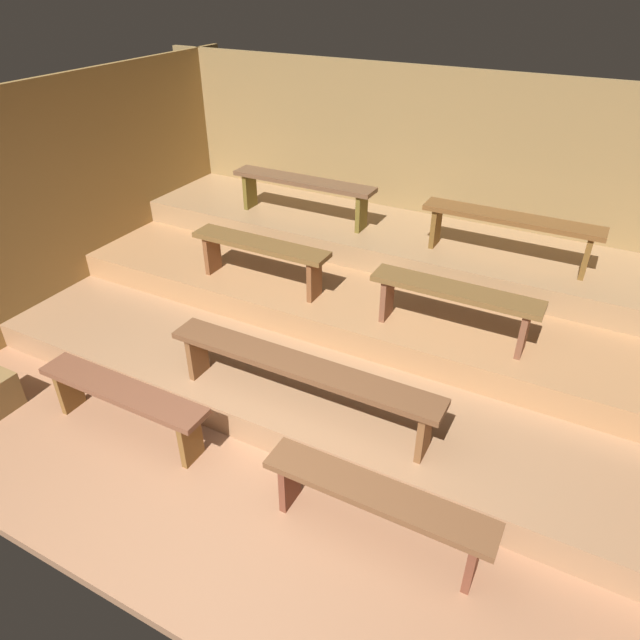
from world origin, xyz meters
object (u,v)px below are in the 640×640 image
object	(u,v)px
bench_lower_center	(300,372)
bench_upper_left	(303,187)
bench_floor_left	(123,397)
bench_floor_right	(376,501)
bench_middle_right	(454,298)
bench_upper_right	(510,225)
bench_middle_left	(260,251)

from	to	relation	value
bench_lower_center	bench_upper_left	distance (m)	2.72
bench_floor_left	bench_floor_right	xyz separation A→B (m)	(2.14, 0.00, 0.00)
bench_middle_right	bench_upper_left	distance (m)	2.39
bench_upper_left	bench_floor_right	bearing A→B (deg)	-53.61
bench_upper_left	bench_middle_right	bearing A→B (deg)	-28.74
bench_lower_center	bench_upper_left	xyz separation A→B (m)	(-1.29, 2.34, 0.49)
bench_floor_left	bench_upper_right	xyz separation A→B (m)	(2.19, 2.97, 0.76)
bench_floor_right	bench_upper_right	xyz separation A→B (m)	(0.05, 2.97, 0.76)
bench_middle_left	bench_upper_left	bearing A→B (deg)	98.29
bench_middle_left	bench_floor_right	bearing A→B (deg)	-42.14
bench_floor_right	bench_lower_center	bearing A→B (deg)	145.13
bench_floor_left	bench_middle_left	bearing A→B (deg)	86.50
bench_lower_center	bench_middle_right	world-z (taller)	bench_middle_right
bench_floor_right	bench_lower_center	xyz separation A→B (m)	(-0.90, 0.63, 0.27)
bench_middle_left	bench_upper_left	size ratio (longest dim) A/B	0.85
bench_upper_right	bench_floor_left	bearing A→B (deg)	-126.39
bench_middle_right	bench_lower_center	bearing A→B (deg)	-123.33
bench_lower_center	bench_middle_right	distance (m)	1.46
bench_floor_right	bench_upper_right	distance (m)	3.07
bench_floor_right	bench_middle_right	xyz separation A→B (m)	(-0.11, 1.83, 0.50)
bench_upper_left	bench_floor_left	bearing A→B (deg)	-88.96
bench_lower_center	bench_middle_right	xyz separation A→B (m)	(0.79, 1.20, 0.23)
bench_middle_left	bench_upper_left	world-z (taller)	bench_upper_left
bench_floor_left	bench_upper_right	world-z (taller)	bench_upper_right
bench_middle_right	bench_middle_left	bearing A→B (deg)	180.00
bench_middle_left	bench_middle_right	xyz separation A→B (m)	(1.91, 0.00, 0.00)
bench_floor_left	bench_floor_right	bearing A→B (deg)	0.00
bench_middle_left	bench_upper_left	xyz separation A→B (m)	(-0.17, 1.14, 0.26)
bench_upper_right	bench_middle_right	bearing A→B (deg)	-98.29
bench_floor_left	bench_lower_center	size ratio (longest dim) A/B	0.68
bench_lower_center	bench_upper_right	world-z (taller)	bench_upper_right
bench_middle_left	bench_upper_right	size ratio (longest dim) A/B	0.85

